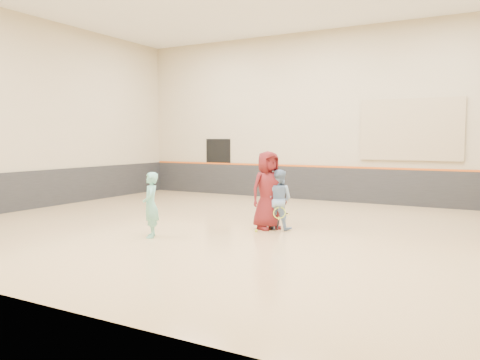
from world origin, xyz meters
The scene contains 14 objects.
room centered at (0.00, 0.00, 0.81)m, with size 15.04×12.04×6.22m.
wainscot_back centered at (0.00, 5.97, 0.60)m, with size 14.90×0.04×1.20m, color #232326.
wainscot_left centered at (-7.47, 0.00, 0.60)m, with size 0.04×11.90×1.20m, color #232326.
accent_stripe centered at (0.00, 5.96, 1.22)m, with size 14.90×0.03×0.06m, color #D85914.
acoustic_panel centered at (2.80, 5.95, 2.50)m, with size 3.20×0.08×2.00m, color tan.
doorway centered at (-4.50, 5.98, 1.10)m, with size 1.10×0.05×2.20m, color black.
girl centered at (-1.46, -1.93, 0.73)m, with size 0.53×0.35×1.46m, color #74CAB6.
instructor centered at (0.66, 0.29, 0.73)m, with size 0.71×0.55×1.46m, color #83A2CB.
young_man centered at (0.42, 0.21, 0.95)m, with size 0.93×0.61×1.90m, color maroon.
held_racket centered at (0.81, 0.02, 0.45)m, with size 0.41×0.41×0.59m, color #CBDD30, non-canonical shape.
spare_racket centered at (-0.08, 2.41, 0.08)m, with size 0.65×0.65×0.17m, color gold, non-canonical shape.
ball_under_racket centered at (0.35, -0.29, 0.03)m, with size 0.07×0.07×0.07m, color #D5E836.
ball_in_hand centered at (0.49, 0.00, 1.18)m, with size 0.07×0.07×0.07m, color gold.
ball_beside_spare centered at (-0.56, 3.12, 0.03)m, with size 0.07×0.07×0.07m, color yellow.
Camera 1 is at (5.24, -10.03, 2.19)m, focal length 35.00 mm.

